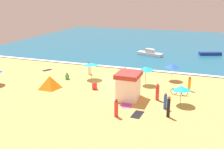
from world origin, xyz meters
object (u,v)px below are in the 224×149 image
Objects in this scene: lifeguard_cabana at (128,85)px; beach_tent at (50,82)px; beach_umbrella_2 at (172,66)px; beachgoer_8 at (169,107)px; beachgoer_0 at (67,76)px; small_boat_1 at (150,53)px; beachgoer_1 at (125,74)px; beach_umbrella_1 at (91,64)px; beachgoer_10 at (116,108)px; beach_umbrella_4 at (146,68)px; beachgoer_2 at (189,84)px; beachgoer_6 at (157,92)px; beachgoer_9 at (165,101)px; small_boat_0 at (210,53)px; parked_bicycle at (179,92)px; beachgoer_7 at (95,86)px; beach_umbrella_3 at (181,88)px; beachgoer_5 at (89,68)px.

lifeguard_cabana is 9.02m from beach_tent.
beach_umbrella_2 is 1.10× the size of beachgoer_8.
beachgoer_0 is 0.18× the size of small_boat_1.
beachgoer_1 reaches higher than beachgoer_0.
small_boat_1 is at bearing 74.67° from beach_umbrella_1.
beachgoer_10 is at bearing -41.13° from beachgoer_0.
beach_umbrella_4 is 1.53× the size of beachgoer_2.
beachgoer_6 is (2.21, -4.31, -1.11)m from beach_umbrella_4.
beachgoer_9 reaches higher than beach_tent.
small_boat_0 is (4.74, 23.21, -0.46)m from beachgoer_6.
parked_bicycle is at bearing 57.55° from beachgoer_10.
beach_umbrella_4 is 4.90m from parked_bicycle.
parked_bicycle reaches higher than small_boat_0.
beachgoer_6 is (9.06, -4.18, -1.05)m from beach_umbrella_1.
lifeguard_cabana is at bearing -18.09° from beachgoer_7.
beachgoer_10 is (-0.41, -9.27, -1.16)m from beach_umbrella_4.
beachgoer_2 is at bearing 58.73° from beachgoer_10.
beachgoer_1 is (-2.69, 0.68, -1.09)m from beach_umbrella_4.
beachgoer_9 is (5.98, -6.93, -0.10)m from beachgoer_1.
beachgoer_8 is (-0.68, -3.20, -0.70)m from beach_umbrella_3.
beach_umbrella_4 reaches higher than small_boat_0.
beachgoer_1 is at bearing 143.45° from beach_umbrella_3.
beach_tent is 1.45× the size of beachgoer_6.
beach_umbrella_4 is at bearing 134.06° from beach_umbrella_3.
beachgoer_8 is 0.50× the size of small_boat_0.
beachgoer_10 is (-4.90, -4.62, -0.87)m from beach_umbrella_3.
beachgoer_7 is at bearing -59.73° from beachgoer_5.
beachgoer_0 is 26.07m from small_boat_0.
beachgoer_8 reaches higher than beachgoer_0.
beachgoer_6 reaches higher than beachgoer_5.
beach_umbrella_4 is at bearing 27.78° from beach_tent.
beachgoer_5 is 22.77m from small_boat_0.
beachgoer_1 is 0.38× the size of small_boat_1.
lifeguard_cabana is 0.73× the size of small_boat_0.
beachgoer_1 is 0.98× the size of beachgoer_6.
beach_tent is 1.53× the size of beachgoer_10.
small_boat_1 is at bearing 104.20° from beachgoer_6.
small_boat_1 is (6.89, 16.31, 0.13)m from beachgoer_0.
beach_umbrella_3 is at bearing -81.28° from parked_bicycle.
beach_umbrella_3 is at bearing -96.45° from beachgoer_2.
beach_umbrella_2 is at bearing 5.67° from beachgoer_5.
parked_bicycle is 1.08× the size of beachgoer_5.
beach_umbrella_4 is 15.36m from small_boat_1.
beachgoer_9 reaches higher than parked_bicycle.
beach_umbrella_1 is 4.15m from beachgoer_7.
beachgoer_8 is at bearing -74.15° from small_boat_1.
beach_tent is (-2.77, -4.94, -1.14)m from beach_umbrella_1.
lifeguard_cabana is at bearing -41.93° from beachgoer_5.
small_boat_1 reaches higher than beachgoer_7.
beachgoer_0 is at bearing -129.34° from small_boat_0.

